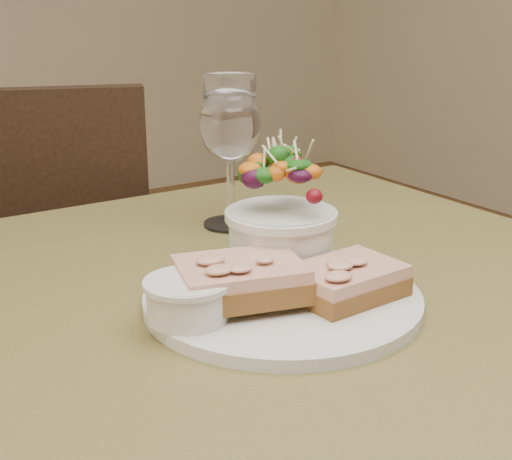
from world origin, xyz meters
TOP-DOWN VIEW (x-y plane):
  - cafe_table at (0.00, 0.00)m, footprint 0.80×0.80m
  - chair_far at (-0.06, 0.70)m, footprint 0.53×0.53m
  - dinner_plate at (-0.01, -0.02)m, footprint 0.26×0.26m
  - sandwich_front at (0.04, -0.06)m, footprint 0.10×0.08m
  - sandwich_back at (-0.05, -0.02)m, footprint 0.13×0.11m
  - ramekin at (-0.11, -0.03)m, footprint 0.07×0.07m
  - salad_bowl at (0.03, 0.03)m, footprint 0.11×0.11m
  - garnish at (-0.06, 0.06)m, footprint 0.05×0.04m
  - wine_glass at (0.08, 0.21)m, footprint 0.08×0.08m

SIDE VIEW (x-z plane):
  - chair_far at x=-0.06m, z-range -0.16..0.74m
  - cafe_table at x=0.00m, z-range 0.27..1.02m
  - dinner_plate at x=-0.01m, z-range 0.75..0.76m
  - garnish at x=-0.06m, z-range 0.76..0.78m
  - sandwich_front at x=0.04m, z-range 0.76..0.79m
  - ramekin at x=-0.11m, z-range 0.76..0.80m
  - sandwich_back at x=-0.05m, z-range 0.77..0.80m
  - salad_bowl at x=0.03m, z-range 0.76..0.88m
  - wine_glass at x=0.08m, z-range 0.79..0.96m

